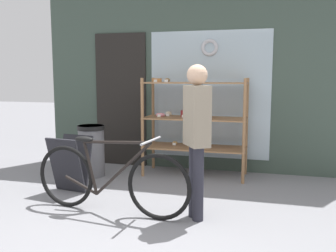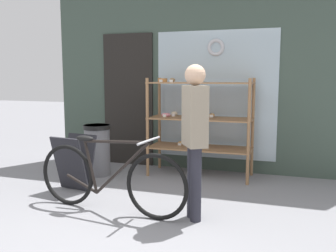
# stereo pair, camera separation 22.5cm
# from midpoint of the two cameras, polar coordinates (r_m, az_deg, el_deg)

# --- Properties ---
(ground_plane) EXTENTS (30.00, 30.00, 0.00)m
(ground_plane) POSITION_cam_midpoint_polar(r_m,az_deg,el_deg) (3.39, -7.26, -17.53)
(ground_plane) COLOR gray
(storefront_facade) EXTENTS (4.89, 0.13, 3.52)m
(storefront_facade) POSITION_cam_midpoint_polar(r_m,az_deg,el_deg) (5.74, 2.95, 10.38)
(storefront_facade) COLOR #3D4C42
(storefront_facade) RESTS_ON ground_plane
(display_case) EXTENTS (1.46, 0.55, 1.41)m
(display_case) POSITION_cam_midpoint_polar(r_m,az_deg,el_deg) (5.36, 2.67, 1.28)
(display_case) COLOR #8E6642
(display_case) RESTS_ON ground_plane
(bicycle) EXTENTS (1.78, 0.46, 0.81)m
(bicycle) POSITION_cam_midpoint_polar(r_m,az_deg,el_deg) (4.01, -10.53, -7.96)
(bicycle) COLOR black
(bicycle) RESTS_ON ground_plane
(sandwich_board) EXTENTS (0.49, 0.43, 0.69)m
(sandwich_board) POSITION_cam_midpoint_polar(r_m,az_deg,el_deg) (4.86, -15.93, -5.56)
(sandwich_board) COLOR #232328
(sandwich_board) RESTS_ON ground_plane
(pedestrian) EXTENTS (0.32, 0.37, 1.55)m
(pedestrian) POSITION_cam_midpoint_polar(r_m,az_deg,el_deg) (3.68, 2.65, -0.71)
(pedestrian) COLOR #282833
(pedestrian) RESTS_ON ground_plane
(trash_bin) EXTENTS (0.39, 0.39, 0.74)m
(trash_bin) POSITION_cam_midpoint_polar(r_m,az_deg,el_deg) (5.51, -12.74, -3.42)
(trash_bin) COLOR slate
(trash_bin) RESTS_ON ground_plane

